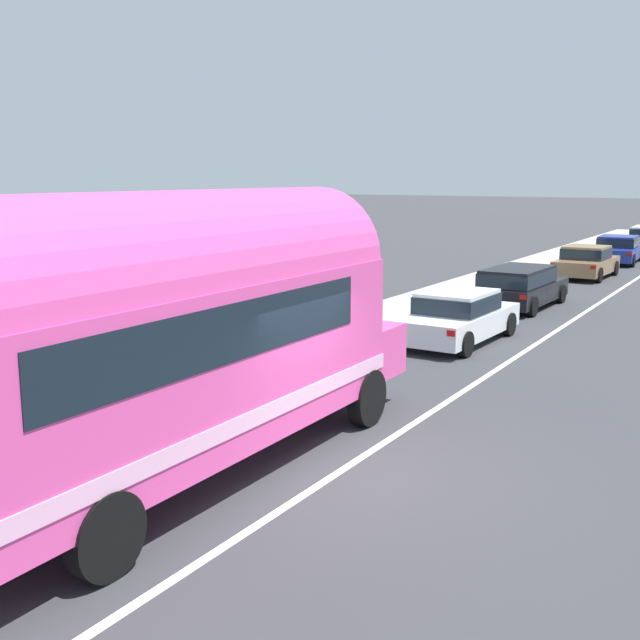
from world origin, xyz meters
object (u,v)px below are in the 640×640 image
object	(u,v)px
car_third	(586,261)
car_fourth	(618,248)
car_lead	(458,315)
car_second	(520,285)
painted_bus	(154,328)

from	to	relation	value
car_third	car_fourth	distance (m)	6.60
car_lead	car_second	world-z (taller)	same
car_lead	car_second	distance (m)	6.12
painted_bus	car_fourth	distance (m)	33.18
car_second	car_fourth	distance (m)	15.71
car_second	painted_bus	bearing A→B (deg)	-89.19
painted_bus	car_lead	bearing A→B (deg)	90.13
painted_bus	car_third	world-z (taller)	painted_bus
car_second	car_fourth	bearing A→B (deg)	89.32
painted_bus	car_second	size ratio (longest dim) A/B	2.31
car_lead	car_fourth	distance (m)	21.82
car_lead	car_second	size ratio (longest dim) A/B	0.98
car_lead	car_second	bearing A→B (deg)	92.09
car_second	car_fourth	size ratio (longest dim) A/B	1.01
painted_bus	car_second	distance (m)	17.50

